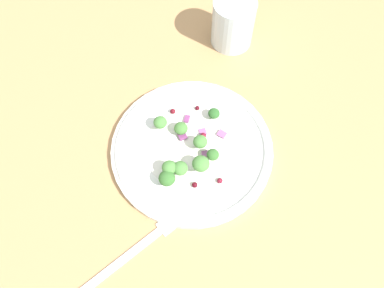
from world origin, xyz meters
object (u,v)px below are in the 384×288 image
Objects in this scene: broccoli_floret_0 at (214,114)px; water_glass at (233,22)px; plate at (192,149)px; broccoli_floret_1 at (167,178)px; broccoli_floret_2 at (160,123)px; fork at (136,249)px.

water_glass reaches higher than broccoli_floret_0.
broccoli_floret_1 reaches higher than plate.
plate is at bearing -126.28° from broccoli_floret_1.
broccoli_floret_2 reaches higher than plate.
broccoli_floret_2 is at bearing -86.16° from broccoli_floret_1.
broccoli_floret_2 is (4.92, -4.16, 2.16)cm from plate.
water_glass is (-9.23, -23.38, 3.83)cm from plate.
broccoli_floret_0 reaches higher than fork.
broccoli_floret_1 is 9.98cm from broccoli_floret_2.
broccoli_floret_2 is (9.00, 1.33, 0.42)cm from broccoli_floret_0.
broccoli_floret_1 reaches higher than broccoli_floret_2.
fork is (4.51, 19.72, -2.77)cm from broccoli_floret_2.
water_glass is (-18.66, -38.95, 4.44)cm from fork.
broccoli_floret_1 is 32.19cm from water_glass.
broccoli_floret_1 is at bearing 93.84° from broccoli_floret_2.
plate is at bearing 139.84° from broccoli_floret_2.
broccoli_floret_2 is 0.24× the size of water_glass.
fork is at bearing 62.06° from broccoli_floret_1.
broccoli_floret_0 is (-4.08, -5.49, 1.73)cm from plate.
broccoli_floret_0 is 0.12× the size of fork.
broccoli_floret_2 reaches higher than broccoli_floret_0.
water_glass is at bearing -115.60° from fork.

